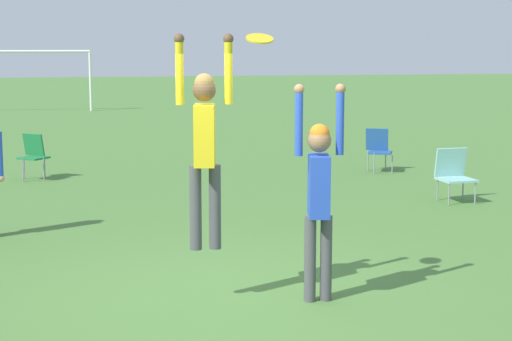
{
  "coord_description": "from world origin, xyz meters",
  "views": [
    {
      "loc": [
        -1.44,
        -8.45,
        2.6
      ],
      "look_at": [
        0.33,
        0.08,
        1.3
      ],
      "focal_mm": 60.0,
      "sensor_mm": 36.0,
      "label": 1
    }
  ],
  "objects_px": {
    "person_defending": "(319,187)",
    "camping_chair_0": "(34,153)",
    "camping_chair_3": "(454,172)",
    "camping_chair_1": "(379,147)",
    "person_jumping": "(205,136)",
    "frisbee": "(260,39)"
  },
  "relations": [
    {
      "from": "person_defending",
      "to": "camping_chair_0",
      "type": "xyz_separation_m",
      "value": [
        -3.22,
        8.71,
        -0.66
      ]
    },
    {
      "from": "person_jumping",
      "to": "camping_chair_3",
      "type": "bearing_deg",
      "value": -35.11
    },
    {
      "from": "camping_chair_0",
      "to": "camping_chair_1",
      "type": "relative_size",
      "value": 1.0
    },
    {
      "from": "camping_chair_3",
      "to": "person_defending",
      "type": "bearing_deg",
      "value": 49.4
    },
    {
      "from": "person_jumping",
      "to": "camping_chair_3",
      "type": "height_order",
      "value": "person_jumping"
    },
    {
      "from": "person_jumping",
      "to": "person_defending",
      "type": "relative_size",
      "value": 0.97
    },
    {
      "from": "camping_chair_1",
      "to": "camping_chair_3",
      "type": "height_order",
      "value": "camping_chair_3"
    },
    {
      "from": "person_jumping",
      "to": "frisbee",
      "type": "xyz_separation_m",
      "value": [
        0.52,
        -0.17,
        0.96
      ]
    },
    {
      "from": "person_defending",
      "to": "camping_chair_3",
      "type": "height_order",
      "value": "person_defending"
    },
    {
      "from": "person_jumping",
      "to": "camping_chair_3",
      "type": "xyz_separation_m",
      "value": [
        4.84,
        4.7,
        -1.2
      ]
    },
    {
      "from": "person_defending",
      "to": "camping_chair_0",
      "type": "distance_m",
      "value": 9.3
    },
    {
      "from": "camping_chair_1",
      "to": "camping_chair_3",
      "type": "bearing_deg",
      "value": 117.32
    },
    {
      "from": "camping_chair_1",
      "to": "person_jumping",
      "type": "bearing_deg",
      "value": 85.61
    },
    {
      "from": "camping_chair_3",
      "to": "camping_chair_0",
      "type": "bearing_deg",
      "value": -32.14
    },
    {
      "from": "frisbee",
      "to": "person_jumping",
      "type": "bearing_deg",
      "value": 161.42
    },
    {
      "from": "person_jumping",
      "to": "camping_chair_0",
      "type": "xyz_separation_m",
      "value": [
        -2.1,
        8.49,
        -1.17
      ]
    },
    {
      "from": "camping_chair_0",
      "to": "camping_chair_3",
      "type": "bearing_deg",
      "value": -170.45
    },
    {
      "from": "camping_chair_1",
      "to": "camping_chair_3",
      "type": "xyz_separation_m",
      "value": [
        0.08,
        -3.42,
        -0.02
      ]
    },
    {
      "from": "person_jumping",
      "to": "camping_chair_3",
      "type": "distance_m",
      "value": 6.85
    },
    {
      "from": "person_defending",
      "to": "frisbee",
      "type": "height_order",
      "value": "frisbee"
    },
    {
      "from": "person_jumping",
      "to": "camping_chair_0",
      "type": "relative_size",
      "value": 2.45
    },
    {
      "from": "person_defending",
      "to": "camping_chair_3",
      "type": "xyz_separation_m",
      "value": [
        3.72,
        4.91,
        -0.69
      ]
    }
  ]
}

